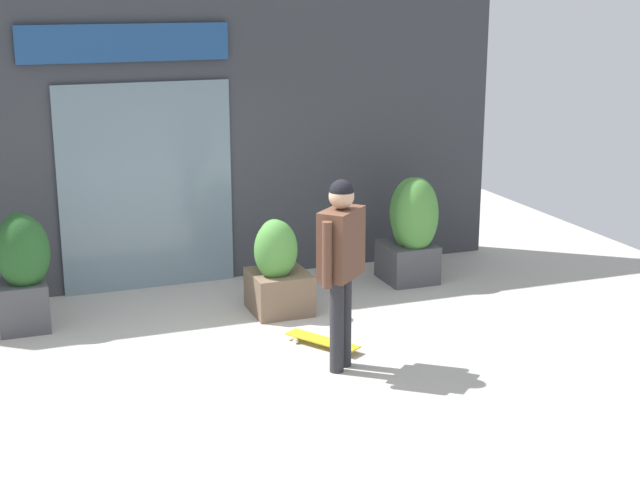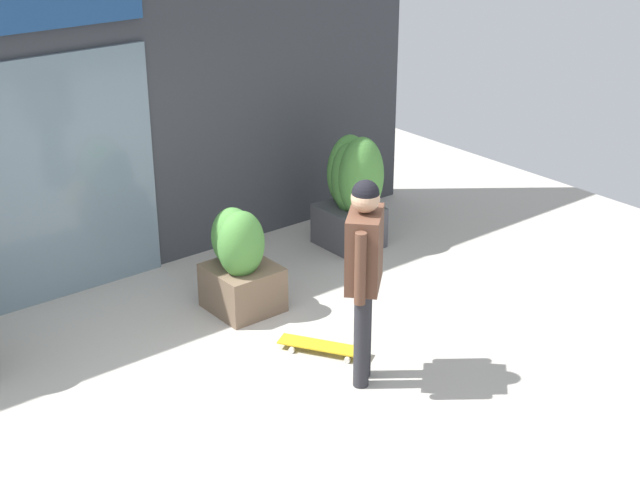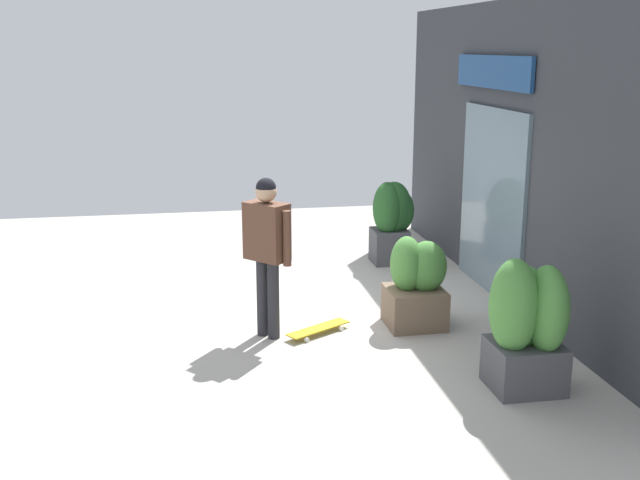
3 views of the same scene
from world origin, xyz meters
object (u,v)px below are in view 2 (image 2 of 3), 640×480
Objects in this scene: skateboarder at (364,260)px; planter_box_right at (353,188)px; skateboard at (323,346)px; planter_box_mid at (240,261)px.

planter_box_right is (1.77, 2.20, -0.44)m from skateboarder.
skateboarder reaches higher than planter_box_right.
skateboard is at bearing -136.76° from planter_box_right.
planter_box_right is 1.90m from planter_box_mid.
planter_box_mid is (-1.83, -0.49, -0.17)m from planter_box_right.
skateboarder is 1.70× the size of planter_box_mid.
skateboarder is 1.39× the size of planter_box_right.
skateboard is 0.61× the size of planter_box_right.
skateboarder reaches higher than planter_box_mid.
skateboarder is 2.86m from planter_box_right.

